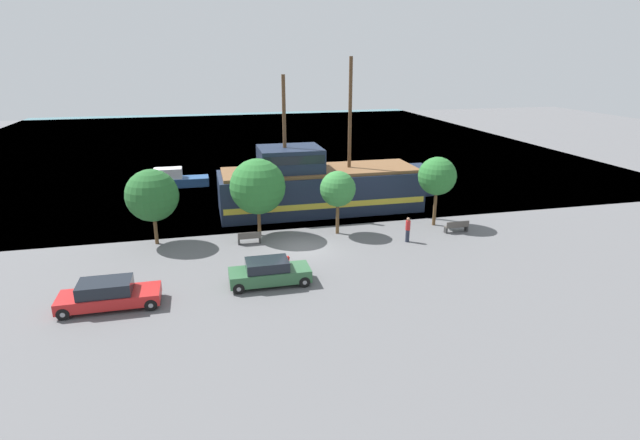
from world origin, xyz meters
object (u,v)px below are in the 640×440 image
object	(u,v)px
moored_boat_outer	(395,174)
bench_promenade_east	(457,226)
pedestrian_walking_near	(408,229)
parked_car_curb_mid	(108,295)
moored_boat_dockside	(173,180)
fire_hydrant	(288,261)
parked_car_curb_front	(269,272)
pirate_ship	(319,186)
bench_promenade_west	(249,238)

from	to	relation	value
moored_boat_outer	bench_promenade_east	bearing A→B (deg)	-95.59
bench_promenade_east	pedestrian_walking_near	size ratio (longest dim) A/B	1.00
moored_boat_outer	parked_car_curb_mid	size ratio (longest dim) A/B	1.32
moored_boat_dockside	pedestrian_walking_near	world-z (taller)	moored_boat_dockside
fire_hydrant	parked_car_curb_front	bearing A→B (deg)	-124.46
parked_car_curb_front	pirate_ship	bearing A→B (deg)	65.66
parked_car_curb_mid	fire_hydrant	xyz separation A→B (m)	(9.52, 2.75, -0.29)
parked_car_curb_mid	fire_hydrant	distance (m)	9.92
moored_boat_dockside	fire_hydrant	bearing A→B (deg)	-71.25
pirate_ship	bench_promenade_east	distance (m)	11.37
moored_boat_dockside	bench_promenade_east	size ratio (longest dim) A/B	3.78
parked_car_curb_front	parked_car_curb_mid	bearing A→B (deg)	-174.68
parked_car_curb_mid	bench_promenade_west	distance (m)	10.63
parked_car_curb_mid	bench_promenade_east	distance (m)	23.17
parked_car_curb_front	fire_hydrant	size ratio (longest dim) A/B	5.77
bench_promenade_west	parked_car_curb_mid	bearing A→B (deg)	-136.58
bench_promenade_east	pedestrian_walking_near	xyz separation A→B (m)	(-4.17, -0.94, 0.44)
fire_hydrant	bench_promenade_east	distance (m)	13.26
bench_promenade_east	fire_hydrant	bearing A→B (deg)	-165.14
moored_boat_dockside	parked_car_curb_front	bearing A→B (deg)	-75.77
pirate_ship	fire_hydrant	size ratio (longest dim) A/B	22.74
moored_boat_outer	bench_promenade_west	bearing A→B (deg)	-137.86
fire_hydrant	moored_boat_dockside	bearing A→B (deg)	108.75
bench_promenade_west	bench_promenade_east	bearing A→B (deg)	-4.49
parked_car_curb_front	pedestrian_walking_near	distance (m)	10.97
pedestrian_walking_near	pirate_ship	bearing A→B (deg)	115.89
parked_car_curb_front	fire_hydrant	world-z (taller)	parked_car_curb_front
pirate_ship	pedestrian_walking_near	size ratio (longest dim) A/B	10.10
parked_car_curb_mid	pedestrian_walking_near	distance (m)	18.90
bench_promenade_east	bench_promenade_west	bearing A→B (deg)	175.51
parked_car_curb_front	bench_promenade_east	size ratio (longest dim) A/B	2.55
pirate_ship	parked_car_curb_front	distance (m)	14.32
moored_boat_dockside	bench_promenade_east	distance (m)	27.35
parked_car_curb_mid	bench_promenade_east	bearing A→B (deg)	15.41
moored_boat_dockside	fire_hydrant	distance (m)	23.04
moored_boat_outer	fire_hydrant	world-z (taller)	moored_boat_outer
fire_hydrant	bench_promenade_west	world-z (taller)	bench_promenade_west
parked_car_curb_front	bench_promenade_west	bearing A→B (deg)	93.77
pirate_ship	parked_car_curb_mid	xyz separation A→B (m)	(-14.03, -13.75, -1.32)
pirate_ship	parked_car_curb_front	size ratio (longest dim) A/B	3.94
bench_promenade_east	pedestrian_walking_near	bearing A→B (deg)	-167.30
bench_promenade_west	moored_boat_dockside	bearing A→B (deg)	107.99
moored_boat_dockside	bench_promenade_east	bearing A→B (deg)	-42.32
pirate_ship	moored_boat_dockside	distance (m)	16.16
fire_hydrant	pedestrian_walking_near	size ratio (longest dim) A/B	0.44
moored_boat_outer	fire_hydrant	bearing A→B (deg)	-126.83
moored_boat_dockside	bench_promenade_east	xyz separation A→B (m)	(20.22, -18.42, -0.23)
moored_boat_outer	parked_car_curb_mid	bearing A→B (deg)	-137.44
moored_boat_dockside	pedestrian_walking_near	size ratio (longest dim) A/B	3.79
pirate_ship	bench_promenade_west	bearing A→B (deg)	-134.38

